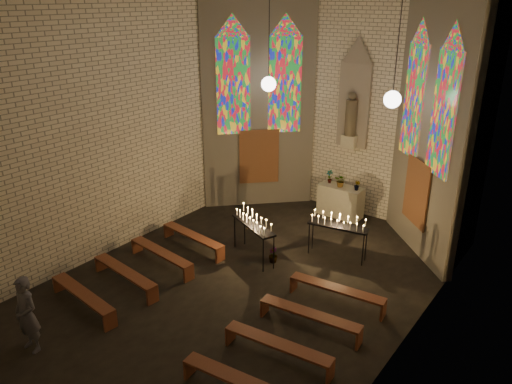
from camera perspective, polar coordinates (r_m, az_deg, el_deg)
floor at (r=12.29m, az=-2.61°, el=-11.17°), size 12.00×12.00×0.00m
room at (r=13.42m, az=6.33°, el=8.89°), size 8.22×12.43×7.00m
altar at (r=16.15m, az=9.63°, el=-1.03°), size 1.40×0.60×1.00m
flower_vase_left at (r=16.14m, az=8.41°, el=1.77°), size 0.25×0.20×0.44m
flower_vase_center at (r=15.86m, az=9.69°, el=1.28°), size 0.41×0.37×0.41m
flower_vase_right at (r=15.68m, az=11.49°, el=0.76°), size 0.21×0.19×0.34m
aisle_flower_pot at (r=13.35m, az=1.97°, el=-7.20°), size 0.31×0.31×0.42m
votive_stand_left at (r=13.20m, az=-0.30°, el=-3.44°), size 1.69×1.04×1.23m
votive_stand_right at (r=13.41m, az=9.38°, el=-3.54°), size 1.64×0.66×1.17m
pew_left_0 at (r=14.07m, az=-7.22°, el=-5.12°), size 2.27×0.55×0.43m
pew_right_0 at (r=11.78m, az=9.23°, el=-11.04°), size 2.27×0.55×0.43m
pew_left_1 at (r=13.34m, az=-10.78°, el=-6.95°), size 2.27×0.55×0.43m
pew_right_1 at (r=10.90m, az=6.18°, el=-13.87°), size 2.27×0.55×0.43m
pew_left_2 at (r=12.69m, az=-14.76°, el=-8.94°), size 2.27×0.55×0.43m
pew_right_2 at (r=10.08m, az=2.51°, el=-17.14°), size 2.27×0.55×0.43m
pew_left_3 at (r=12.11m, az=-19.20°, el=-11.09°), size 2.27×0.55×0.43m
pew_right_3 at (r=9.35m, az=-1.92°, el=-20.86°), size 2.27×0.55×0.43m
visitor at (r=11.03m, az=-24.73°, el=-12.63°), size 0.62×0.44×1.63m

